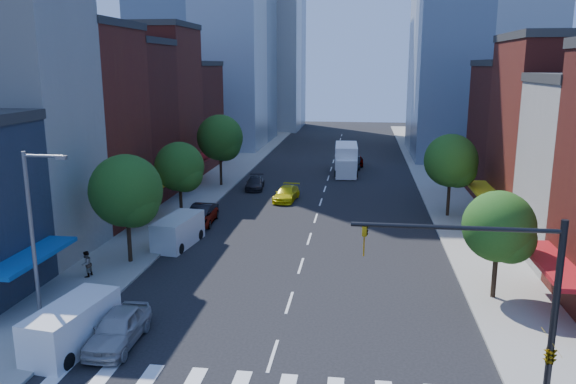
% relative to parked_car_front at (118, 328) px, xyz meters
% --- Properties ---
extents(ground, '(220.00, 220.00, 0.00)m').
position_rel_parked_car_front_xyz_m(ground, '(7.50, -0.13, -0.83)').
color(ground, black).
rests_on(ground, ground).
extents(sidewalk_left, '(5.00, 120.00, 0.15)m').
position_rel_parked_car_front_xyz_m(sidewalk_left, '(-5.00, 39.87, -0.75)').
color(sidewalk_left, gray).
rests_on(sidewalk_left, ground).
extents(sidewalk_right, '(5.00, 120.00, 0.15)m').
position_rel_parked_car_front_xyz_m(sidewalk_right, '(20.00, 39.87, -0.75)').
color(sidewalk_right, gray).
rests_on(sidewalk_right, ground).
extents(bldg_left_2, '(12.00, 9.00, 16.00)m').
position_rel_parked_car_front_xyz_m(bldg_left_2, '(-13.50, 20.37, 7.17)').
color(bldg_left_2, maroon).
rests_on(bldg_left_2, ground).
extents(bldg_left_3, '(12.00, 8.00, 15.00)m').
position_rel_parked_car_front_xyz_m(bldg_left_3, '(-13.50, 28.87, 6.67)').
color(bldg_left_3, '#571A15').
rests_on(bldg_left_3, ground).
extents(bldg_left_4, '(12.00, 9.00, 17.00)m').
position_rel_parked_car_front_xyz_m(bldg_left_4, '(-13.50, 37.37, 7.67)').
color(bldg_left_4, maroon).
rests_on(bldg_left_4, ground).
extents(bldg_left_5, '(12.00, 10.00, 13.00)m').
position_rel_parked_car_front_xyz_m(bldg_left_5, '(-13.50, 46.87, 5.67)').
color(bldg_left_5, '#571A15').
rests_on(bldg_left_5, ground).
extents(bldg_right_3, '(12.00, 10.00, 13.00)m').
position_rel_parked_car_front_xyz_m(bldg_right_3, '(28.50, 33.87, 5.67)').
color(bldg_right_3, '#571A15').
rests_on(bldg_right_3, ground).
extents(traffic_signal, '(7.24, 2.24, 8.00)m').
position_rel_parked_car_front_xyz_m(traffic_signal, '(17.44, -4.63, 3.33)').
color(traffic_signal, black).
rests_on(traffic_signal, sidewalk_right).
extents(streetlight, '(2.25, 0.25, 9.00)m').
position_rel_parked_car_front_xyz_m(streetlight, '(-4.31, 0.87, 4.45)').
color(streetlight, slate).
rests_on(streetlight, sidewalk_left).
extents(tree_left_near, '(4.80, 4.80, 7.30)m').
position_rel_parked_car_front_xyz_m(tree_left_near, '(-3.85, 10.79, 4.04)').
color(tree_left_near, black).
rests_on(tree_left_near, sidewalk_left).
extents(tree_left_mid, '(4.20, 4.20, 6.65)m').
position_rel_parked_car_front_xyz_m(tree_left_mid, '(-3.85, 21.79, 3.70)').
color(tree_left_mid, black).
rests_on(tree_left_mid, sidewalk_left).
extents(tree_left_far, '(5.00, 5.00, 7.75)m').
position_rel_parked_car_front_xyz_m(tree_left_far, '(-3.85, 35.79, 4.38)').
color(tree_left_far, black).
rests_on(tree_left_far, sidewalk_left).
extents(tree_right_near, '(4.00, 4.00, 6.20)m').
position_rel_parked_car_front_xyz_m(tree_right_near, '(19.15, 7.79, 3.36)').
color(tree_right_near, black).
rests_on(tree_right_near, sidewalk_right).
extents(tree_right_far, '(4.60, 4.60, 7.20)m').
position_rel_parked_car_front_xyz_m(tree_right_far, '(19.15, 25.79, 4.04)').
color(tree_right_far, black).
rests_on(tree_right_far, sidewalk_right).
extents(parked_car_front, '(2.05, 4.89, 1.65)m').
position_rel_parked_car_front_xyz_m(parked_car_front, '(0.00, 0.00, 0.00)').
color(parked_car_front, '#9E9FA3').
rests_on(parked_car_front, ground).
extents(parked_car_second, '(1.85, 4.87, 1.58)m').
position_rel_parked_car_front_xyz_m(parked_car_second, '(-2.00, 21.07, -0.03)').
color(parked_car_second, black).
rests_on(parked_car_second, ground).
extents(parked_car_third, '(2.56, 5.07, 1.38)m').
position_rel_parked_car_front_xyz_m(parked_car_third, '(-2.00, 20.77, -0.14)').
color(parked_car_third, '#999999').
rests_on(parked_car_third, ground).
extents(parked_car_rear, '(2.26, 4.67, 1.31)m').
position_rel_parked_car_front_xyz_m(parked_car_rear, '(0.00, 34.86, -0.17)').
color(parked_car_rear, black).
rests_on(parked_car_rear, ground).
extents(cargo_van_near, '(2.74, 5.39, 2.20)m').
position_rel_parked_car_front_xyz_m(cargo_van_near, '(-2.02, -0.71, 0.26)').
color(cargo_van_near, white).
rests_on(cargo_van_near, ground).
extents(cargo_van_far, '(2.65, 5.35, 2.19)m').
position_rel_parked_car_front_xyz_m(cargo_van_far, '(-2.02, 14.94, 0.26)').
color(cargo_van_far, silver).
rests_on(cargo_van_far, ground).
extents(taxi, '(2.45, 5.02, 1.40)m').
position_rel_parked_car_front_xyz_m(taxi, '(4.08, 30.04, -0.13)').
color(taxi, yellow).
rests_on(taxi, ground).
extents(traffic_car_oncoming, '(1.72, 4.81, 1.58)m').
position_rel_parked_car_front_xyz_m(traffic_car_oncoming, '(10.35, 49.01, -0.04)').
color(traffic_car_oncoming, black).
rests_on(traffic_car_oncoming, ground).
extents(traffic_car_far, '(1.70, 4.20, 1.43)m').
position_rel_parked_car_front_xyz_m(traffic_car_far, '(10.76, 50.81, -0.11)').
color(traffic_car_far, '#999999').
rests_on(traffic_car_far, ground).
extents(box_truck, '(2.96, 8.84, 3.53)m').
position_rel_parked_car_front_xyz_m(box_truck, '(9.48, 45.10, 0.84)').
color(box_truck, white).
rests_on(box_truck, ground).
extents(pedestrian_far, '(0.76, 0.91, 1.66)m').
position_rel_parked_car_front_xyz_m(pedestrian_far, '(-5.55, 7.80, 0.15)').
color(pedestrian_far, '#999999').
rests_on(pedestrian_far, sidewalk_left).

